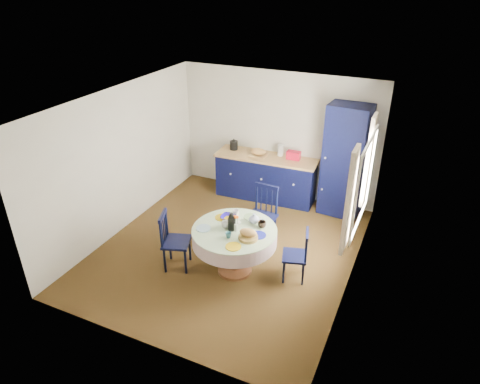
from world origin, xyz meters
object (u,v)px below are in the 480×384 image
Objects in this scene: pantry_cabinet at (345,161)px; chair_right at (297,255)px; chair_left at (174,240)px; mug_b at (228,235)px; kitchen_counter at (266,176)px; chair_far at (262,215)px; dining_table at (235,236)px; mug_a at (225,225)px; mug_d at (236,213)px; cobalt_bowl at (228,217)px; mug_c at (262,224)px.

chair_right is at bearing -88.82° from pantry_cabinet.
chair_left is 1.13× the size of chair_right.
mug_b is at bearing -106.05° from pantry_cabinet.
kitchen_counter is 2.01× the size of chair_far.
chair_left is (-1.95, -2.75, -0.58)m from pantry_cabinet.
mug_b is (0.00, -0.23, 0.16)m from dining_table.
dining_table is at bearing -82.30° from kitchen_counter.
kitchen_counter is 1.60m from chair_far.
pantry_cabinet is 1.67× the size of dining_table.
chair_left is 0.87m from mug_a.
mug_d is at bearing -114.61° from pantry_cabinet.
mug_d is (0.75, 0.63, 0.34)m from chair_left.
mug_a is at bearing -179.05° from dining_table.
dining_table is at bearing -46.42° from cobalt_bowl.
mug_a reaches higher than chair_right.
mug_b is (-0.06, -1.17, 0.29)m from chair_far.
mug_c is at bearing 24.69° from mug_a.
mug_d is (-0.49, 0.14, 0.00)m from mug_c.
cobalt_bowl is at bearing -114.31° from pantry_cabinet.
chair_left reaches higher than chair_right.
kitchen_counter is at bearing 96.31° from cobalt_bowl.
dining_table is at bearing -92.94° from chair_left.
cobalt_bowl is (-0.22, 0.23, 0.15)m from dining_table.
pantry_cabinet reaches higher than chair_far.
mug_a is 0.37m from mug_d.
chair_right is 9.29× the size of mug_b.
pantry_cabinet is 2.92m from mug_b.
mug_a is (-1.05, -0.24, 0.39)m from chair_right.
pantry_cabinet is 2.73m from dining_table.
pantry_cabinet is at bearing 160.91° from chair_right.
chair_far is at bearing 77.08° from mug_a.
pantry_cabinet is at bearing 69.15° from mug_b.
pantry_cabinet is 17.00× the size of mug_c.
kitchen_counter is at bearing -173.70° from pantry_cabinet.
chair_right is at bearing -6.97° from mug_d.
mug_d is at bearing 163.97° from mug_c.
mug_c is at bearing -73.24° from kitchen_counter.
chair_left reaches higher than mug_d.
mug_c is (0.33, 0.45, 0.01)m from mug_b.
chair_far is 0.68m from mug_d.
mug_a reaches higher than mug_b.
pantry_cabinet is 2.54× the size of chair_right.
mug_a is at bearing -90.02° from chair_left.
chair_far is (0.52, -1.51, 0.05)m from kitchen_counter.
chair_left is 0.91m from cobalt_bowl.
chair_far is at bearing 87.22° from mug_b.
chair_left is at bearing -163.77° from dining_table.
pantry_cabinet reaches higher than mug_b.
chair_left is at bearing -158.62° from mug_c.
dining_table is 1.34× the size of chair_left.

